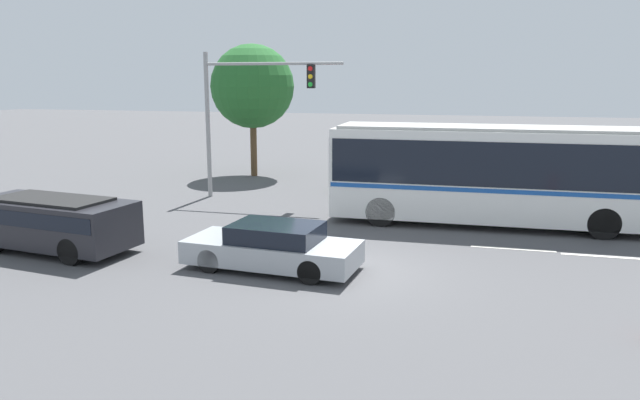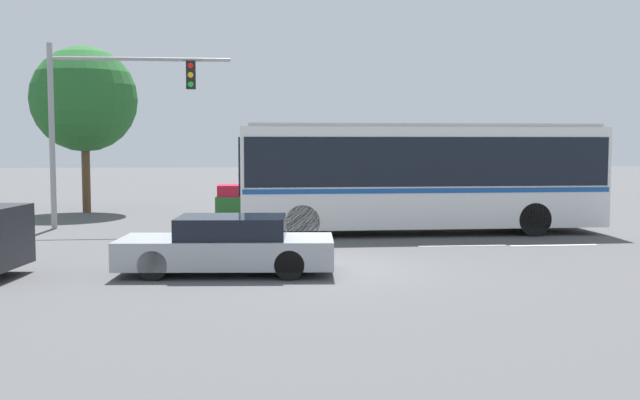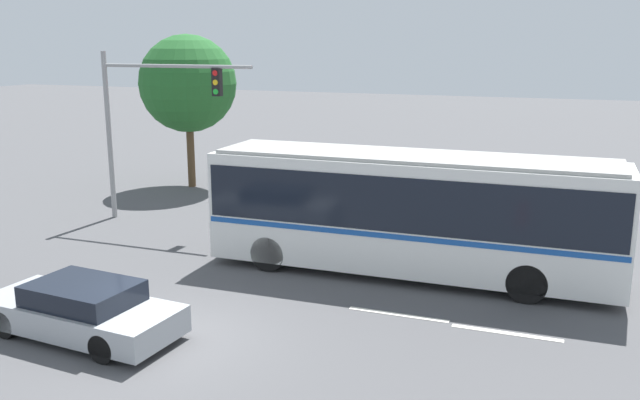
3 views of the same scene
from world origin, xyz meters
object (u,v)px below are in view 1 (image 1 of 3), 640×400
Objects in this scene: city_bus at (497,170)px; street_tree_left at (252,87)px; suv_left_lane at (53,220)px; sedan_foreground at (273,247)px; traffic_light_pole at (241,102)px.

street_tree_left is (-11.69, 7.99, 2.60)m from city_bus.
city_bus is 2.20× the size of suv_left_lane.
city_bus is 2.38× the size of sedan_foreground.
street_tree_left reaches higher than city_bus.
traffic_light_pole is at bearing -59.05° from sedan_foreground.
city_bus is at bearing -12.90° from traffic_light_pole.
traffic_light_pole reaches higher than city_bus.
street_tree_left is (-5.98, 14.46, 3.92)m from sedan_foreground.
city_bus reaches higher than sedan_foreground.
sedan_foreground is 16.14m from street_tree_left.
city_bus is 1.86× the size of traffic_light_pole.
sedan_foreground is at bearing -63.88° from traffic_light_pole.
suv_left_lane reaches higher than sedan_foreground.
sedan_foreground is (-5.71, -6.48, -1.32)m from city_bus.
sedan_foreground is 0.78× the size of traffic_light_pole.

